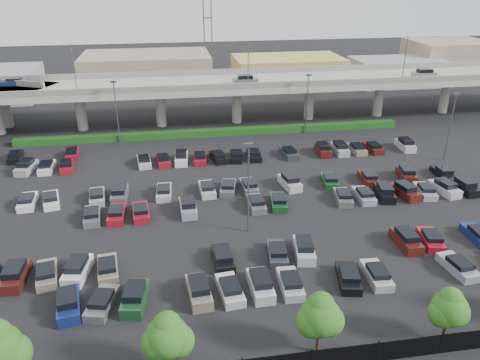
# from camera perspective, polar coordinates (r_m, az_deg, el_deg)

# --- Properties ---
(ground) EXTENTS (280.00, 280.00, 0.00)m
(ground) POSITION_cam_1_polar(r_m,az_deg,el_deg) (58.80, -0.39, -2.34)
(ground) COLOR black
(overpass) EXTENTS (150.00, 13.00, 15.80)m
(overpass) POSITION_cam_1_polar(r_m,az_deg,el_deg) (86.48, -3.86, 11.30)
(overpass) COLOR gray
(overpass) RESTS_ON ground
(hedge) EXTENTS (66.00, 1.60, 1.10)m
(hedge) POSITION_cam_1_polar(r_m,az_deg,el_deg) (81.54, -3.12, 5.82)
(hedge) COLOR #143C11
(hedge) RESTS_ON ground
(tree_row) EXTENTS (65.07, 3.66, 5.94)m
(tree_row) POSITION_cam_1_polar(r_m,az_deg,el_deg) (35.27, 7.72, -16.36)
(tree_row) COLOR #332316
(tree_row) RESTS_ON ground
(parked_cars) EXTENTS (63.13, 41.63, 1.67)m
(parked_cars) POSITION_cam_1_polar(r_m,az_deg,el_deg) (55.85, 0.04, -3.16)
(parked_cars) COLOR black
(parked_cars) RESTS_ON ground
(light_poles) EXTENTS (66.90, 48.38, 10.30)m
(light_poles) POSITION_cam_1_polar(r_m,az_deg,el_deg) (57.70, -4.78, 3.80)
(light_poles) COLOR #48494D
(light_poles) RESTS_ON ground
(distant_buildings) EXTENTS (138.00, 24.00, 9.00)m
(distant_buildings) POSITION_cam_1_polar(r_m,az_deg,el_deg) (117.75, 0.95, 13.24)
(distant_buildings) COLOR gray
(distant_buildings) RESTS_ON ground
(comm_tower) EXTENTS (2.40, 2.40, 30.00)m
(comm_tower) POSITION_cam_1_polar(r_m,az_deg,el_deg) (126.96, -3.99, 19.40)
(comm_tower) COLOR #48494D
(comm_tower) RESTS_ON ground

